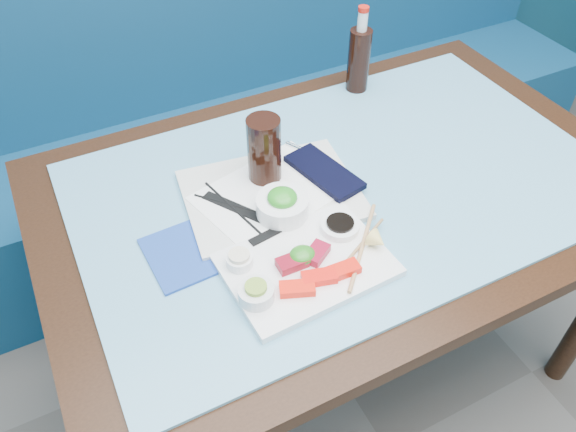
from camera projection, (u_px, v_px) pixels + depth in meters
name	position (u px, v px, depth m)	size (l,w,h in m)	color
booth_bench	(223.00, 129.00, 2.11)	(3.00, 0.56, 1.17)	navy
dining_table	(343.00, 211.00, 1.37)	(1.40, 0.90, 0.75)	black
glass_top	(345.00, 184.00, 1.31)	(1.22, 0.76, 0.01)	#5F9FBE
sashimi_plate	(307.00, 265.00, 1.11)	(0.32, 0.23, 0.02)	white
salmon_left	(297.00, 289.00, 1.05)	(0.07, 0.03, 0.02)	#FF1C0A
salmon_mid	(319.00, 277.00, 1.07)	(0.07, 0.03, 0.02)	#F81409
salmon_right	(343.00, 270.00, 1.08)	(0.07, 0.03, 0.02)	#F81909
tuna_left	(292.00, 263.00, 1.09)	(0.06, 0.04, 0.02)	maroon
tuna_right	(317.00, 253.00, 1.11)	(0.06, 0.03, 0.02)	maroon
seaweed_garnish	(302.00, 255.00, 1.10)	(0.05, 0.05, 0.03)	#277B1C
ramekin_wasabi	(256.00, 293.00, 1.04)	(0.07, 0.07, 0.03)	white
wasabi_fill	(256.00, 287.00, 1.02)	(0.04, 0.04, 0.01)	#7FA635
ramekin_ginger	(240.00, 261.00, 1.10)	(0.05, 0.05, 0.02)	white
ginger_fill	(239.00, 255.00, 1.09)	(0.04, 0.04, 0.01)	beige
soy_dish	(340.00, 226.00, 1.17)	(0.08, 0.08, 0.02)	white
soy_fill	(340.00, 223.00, 1.16)	(0.06, 0.06, 0.01)	black
lemon_wedge	(378.00, 241.00, 1.12)	(0.04, 0.04, 0.03)	#FFE578
chopstick_sleeve	(277.00, 230.00, 1.17)	(0.13, 0.02, 0.00)	black
wooden_chopstick_a	(358.00, 248.00, 1.13)	(0.01, 0.01, 0.20)	#9A7348
wooden_chopstick_b	(363.00, 246.00, 1.13)	(0.01, 0.01, 0.25)	tan
serving_tray	(272.00, 194.00, 1.26)	(0.38, 0.29, 0.01)	silver
paper_placemat	(272.00, 192.00, 1.26)	(0.32, 0.22, 0.00)	white
seaweed_bowl	(282.00, 207.00, 1.19)	(0.11, 0.11, 0.05)	white
seaweed_salad	(282.00, 197.00, 1.17)	(0.06, 0.06, 0.03)	#288D20
cola_glass	(264.00, 150.00, 1.24)	(0.08, 0.08, 0.16)	black
navy_pouch	(324.00, 172.00, 1.30)	(0.08, 0.20, 0.02)	black
fork	(301.00, 149.00, 1.36)	(0.01, 0.01, 0.08)	white
black_chopstick_a	(232.00, 208.00, 1.22)	(0.01, 0.01, 0.21)	black
black_chopstick_b	(236.00, 207.00, 1.22)	(0.01, 0.01, 0.20)	black
tray_sleeve	(234.00, 207.00, 1.22)	(0.03, 0.16, 0.00)	black
cola_bottle_body	(359.00, 60.00, 1.54)	(0.06, 0.06, 0.17)	black
cola_bottle_neck	(363.00, 21.00, 1.46)	(0.03, 0.03, 0.05)	white
cola_bottle_cap	(364.00, 9.00, 1.43)	(0.03, 0.03, 0.01)	red
blue_napkin	(189.00, 252.00, 1.15)	(0.17, 0.17, 0.01)	#1A3E94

